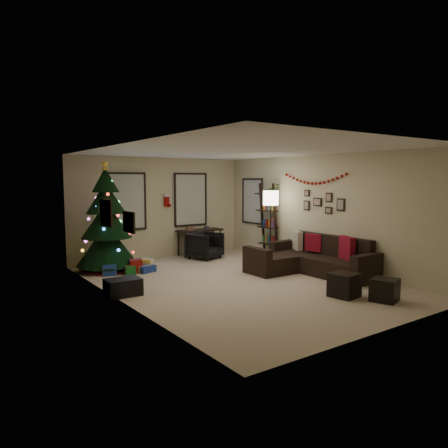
{
  "coord_description": "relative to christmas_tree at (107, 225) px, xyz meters",
  "views": [
    {
      "loc": [
        -5.18,
        -6.95,
        2.11
      ],
      "look_at": [
        0.1,
        0.6,
        1.15
      ],
      "focal_mm": 34.18,
      "sensor_mm": 36.0,
      "label": 1
    }
  ],
  "objects": [
    {
      "name": "sofa",
      "position": [
        3.65,
        -2.94,
        -0.8
      ],
      "size": [
        1.8,
        2.62,
        0.85
      ],
      "color": "black",
      "rests_on": "floor"
    },
    {
      "name": "window_right_wall",
      "position": [
        4.26,
        -0.09,
        0.42
      ],
      "size": [
        0.06,
        0.9,
        1.3
      ],
      "color": "#728CB2",
      "rests_on": "wall_right"
    },
    {
      "name": "christmas_tree",
      "position": [
        0.0,
        0.0,
        0.0
      ],
      "size": [
        1.4,
        1.4,
        2.6
      ],
      "rotation": [
        0.0,
        0.0,
        0.43
      ],
      "color": "black",
      "rests_on": "floor"
    },
    {
      "name": "desk_chair",
      "position": [
        2.66,
        -0.07,
        -0.72
      ],
      "size": [
        0.88,
        0.86,
        0.71
      ],
      "primitive_type": "imported",
      "rotation": [
        0.0,
        0.0,
        0.37
      ],
      "color": "black",
      "rests_on": "floor"
    },
    {
      "name": "window_back_left",
      "position": [
        0.84,
        0.83,
        0.47
      ],
      "size": [
        1.05,
        0.06,
        1.5
      ],
      "color": "#728CB2",
      "rests_on": "wall_back"
    },
    {
      "name": "storage_bin",
      "position": [
        -0.54,
        -2.3,
        -0.92
      ],
      "size": [
        0.64,
        0.44,
        0.31
      ],
      "primitive_type": "cube",
      "rotation": [
        0.0,
        0.0,
        -0.04
      ],
      "color": "black",
      "rests_on": "floor"
    },
    {
      "name": "wall_back",
      "position": [
        1.79,
        0.86,
        0.27
      ],
      "size": [
        5.0,
        0.0,
        5.0
      ],
      "primitive_type": "plane",
      "rotation": [
        1.57,
        0.0,
        0.0
      ],
      "color": "beige",
      "rests_on": "floor"
    },
    {
      "name": "desk",
      "position": [
        2.89,
        0.58,
        -0.45
      ],
      "size": [
        1.32,
        0.47,
        0.71
      ],
      "color": "black",
      "rests_on": "floor"
    },
    {
      "name": "bookshelf",
      "position": [
        4.09,
        -0.97,
        -0.1
      ],
      "size": [
        0.3,
        0.59,
        2.02
      ],
      "color": "black",
      "rests_on": "floor"
    },
    {
      "name": "pillow_red_b",
      "position": [
        4.0,
        -2.7,
        -0.44
      ],
      "size": [
        0.22,
        0.42,
        0.41
      ],
      "primitive_type": "cube",
      "rotation": [
        0.0,
        0.0,
        0.29
      ],
      "color": "maroon",
      "rests_on": "sofa"
    },
    {
      "name": "window_back_right",
      "position": [
        2.74,
        0.83,
        0.47
      ],
      "size": [
        1.05,
        0.06,
        1.5
      ],
      "color": "#728CB2",
      "rests_on": "wall_back"
    },
    {
      "name": "floor",
      "position": [
        1.79,
        -2.64,
        -1.08
      ],
      "size": [
        7.0,
        7.0,
        0.0
      ],
      "primitive_type": "plane",
      "color": "beige",
      "rests_on": "ground"
    },
    {
      "name": "wall_right",
      "position": [
        4.29,
        -2.64,
        0.27
      ],
      "size": [
        0.0,
        7.0,
        7.0
      ],
      "primitive_type": "plane",
      "rotation": [
        1.57,
        0.0,
        -1.57
      ],
      "color": "beige",
      "rests_on": "floor"
    },
    {
      "name": "wall_left",
      "position": [
        -0.71,
        -2.64,
        0.27
      ],
      "size": [
        0.0,
        7.0,
        7.0
      ],
      "primitive_type": "plane",
      "rotation": [
        1.57,
        0.0,
        1.57
      ],
      "color": "beige",
      "rests_on": "floor"
    },
    {
      "name": "pillow_red_a",
      "position": [
        4.0,
        -3.66,
        -0.44
      ],
      "size": [
        0.31,
        0.51,
        0.5
      ],
      "primitive_type": "cube",
      "rotation": [
        0.0,
        0.0,
        -0.39
      ],
      "color": "maroon",
      "rests_on": "sofa"
    },
    {
      "name": "wall_front",
      "position": [
        1.79,
        -6.14,
        0.27
      ],
      "size": [
        5.0,
        0.0,
        5.0
      ],
      "primitive_type": "plane",
      "rotation": [
        -1.57,
        0.0,
        0.0
      ],
      "color": "beige",
      "rests_on": "floor"
    },
    {
      "name": "pillow_cream",
      "position": [
        4.0,
        -2.14,
        -0.45
      ],
      "size": [
        0.3,
        0.47,
        0.46
      ],
      "primitive_type": "cube",
      "rotation": [
        0.0,
        0.0,
        -0.41
      ],
      "color": "beige",
      "rests_on": "sofa"
    },
    {
      "name": "ceiling",
      "position": [
        1.79,
        -2.64,
        1.62
      ],
      "size": [
        7.0,
        7.0,
        0.0
      ],
      "primitive_type": "plane",
      "rotation": [
        3.14,
        0.0,
        0.0
      ],
      "color": "white",
      "rests_on": "floor"
    },
    {
      "name": "ottoman_far",
      "position": [
        3.06,
        -5.25,
        -0.88
      ],
      "size": [
        0.53,
        0.53,
        0.4
      ],
      "primitive_type": "cube",
      "rotation": [
        0.0,
        0.0,
        0.31
      ],
      "color": "black",
      "rests_on": "floor"
    },
    {
      "name": "art_abstract",
      "position": [
        -0.69,
        -3.0,
        0.34
      ],
      "size": [
        0.04,
        0.45,
        0.35
      ],
      "color": "black",
      "rests_on": "wall_left"
    },
    {
      "name": "stocking_left",
      "position": [
        1.65,
        0.92,
        0.48
      ],
      "size": [
        0.2,
        0.05,
        0.36
      ],
      "color": "#990F0C",
      "rests_on": "wall_back"
    },
    {
      "name": "potted_plant",
      "position": [
        4.09,
        -1.13,
        0.77
      ],
      "size": [
        0.6,
        0.55,
        0.57
      ],
      "primitive_type": "imported",
      "rotation": [
        0.0,
        0.0,
        0.23
      ],
      "color": "#4C4C4C",
      "rests_on": "bookshelf"
    },
    {
      "name": "floor_lamp",
      "position": [
        3.74,
        -1.46,
        0.45
      ],
      "size": [
        0.39,
        0.39,
        1.83
      ],
      "rotation": [
        0.0,
        0.0,
        0.39
      ],
      "color": "black",
      "rests_on": "floor"
    },
    {
      "name": "art_map",
      "position": [
        -0.69,
        -1.92,
        0.42
      ],
      "size": [
        0.04,
        0.6,
        0.5
      ],
      "color": "black",
      "rests_on": "wall_left"
    },
    {
      "name": "stocking_right",
      "position": [
        1.98,
        0.8,
        0.48
      ],
      "size": [
        0.2,
        0.05,
        0.36
      ],
      "color": "#990F0C",
      "rests_on": "wall_back"
    },
    {
      "name": "garland",
      "position": [
        4.24,
        -2.44,
        1.06
      ],
      "size": [
        0.08,
        1.9,
        0.3
      ],
      "primitive_type": null,
      "color": "#A5140C",
      "rests_on": "wall_right"
    },
    {
      "name": "presents",
      "position": [
        0.38,
        -0.41,
        -0.96
      ],
      "size": [
        1.5,
        1.01,
        0.3
      ],
      "rotation": [
        0.0,
        0.0,
        -0.05
      ],
      "color": "silver",
      "rests_on": "floor"
    },
    {
      "name": "ottoman_near",
      "position": [
        2.71,
        -4.66,
        -0.86
      ],
      "size": [
        0.52,
        0.52,
        0.43
      ],
      "primitive_type": "cube",
      "rotation": [
        0.0,
        0.0,
        0.15
      ],
      "color": "black",
      "rests_on": "floor"
    },
    {
      "name": "gallery",
      "position": [
        4.27,
        -2.71,
        0.49
      ],
      "size": [
        0.03,
        1.25,
        0.54
      ],
      "color": "black",
      "rests_on": "wall_right"
    }
  ]
}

